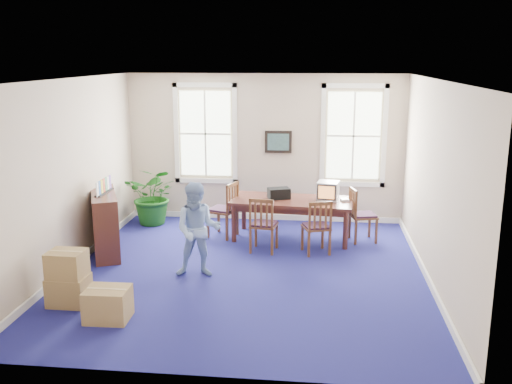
# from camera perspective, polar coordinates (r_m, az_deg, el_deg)

# --- Properties ---
(floor) EXTENTS (6.50, 6.50, 0.00)m
(floor) POSITION_cam_1_polar(r_m,az_deg,el_deg) (9.73, -0.98, -7.99)
(floor) COLOR navy
(floor) RESTS_ON ground
(ceiling) EXTENTS (6.50, 6.50, 0.00)m
(ceiling) POSITION_cam_1_polar(r_m,az_deg,el_deg) (9.06, -1.06, 11.20)
(ceiling) COLOR white
(ceiling) RESTS_ON ground
(wall_back) EXTENTS (6.50, 0.00, 6.50)m
(wall_back) POSITION_cam_1_polar(r_m,az_deg,el_deg) (12.44, 0.87, 4.40)
(wall_back) COLOR #C4AF97
(wall_back) RESTS_ON ground
(wall_front) EXTENTS (6.50, 0.00, 6.50)m
(wall_front) POSITION_cam_1_polar(r_m,az_deg,el_deg) (6.16, -4.84, -5.09)
(wall_front) COLOR #C4AF97
(wall_front) RESTS_ON ground
(wall_left) EXTENTS (0.00, 6.50, 6.50)m
(wall_left) POSITION_cam_1_polar(r_m,az_deg,el_deg) (10.08, -18.19, 1.59)
(wall_left) COLOR #C4AF97
(wall_left) RESTS_ON ground
(wall_right) EXTENTS (0.00, 6.50, 6.50)m
(wall_right) POSITION_cam_1_polar(r_m,az_deg,el_deg) (9.37, 17.49, 0.78)
(wall_right) COLOR #C4AF97
(wall_right) RESTS_ON ground
(baseboard_back) EXTENTS (6.00, 0.04, 0.12)m
(baseboard_back) POSITION_cam_1_polar(r_m,az_deg,el_deg) (12.74, 0.84, -2.47)
(baseboard_back) COLOR white
(baseboard_back) RESTS_ON ground
(baseboard_left) EXTENTS (0.04, 6.50, 0.12)m
(baseboard_left) POSITION_cam_1_polar(r_m,az_deg,el_deg) (10.48, -17.43, -6.68)
(baseboard_left) COLOR white
(baseboard_left) RESTS_ON ground
(baseboard_right) EXTENTS (0.04, 6.50, 0.12)m
(baseboard_right) POSITION_cam_1_polar(r_m,az_deg,el_deg) (9.81, 16.68, -8.02)
(baseboard_right) COLOR white
(baseboard_right) RESTS_ON ground
(window_left) EXTENTS (1.40, 0.12, 2.20)m
(window_left) POSITION_cam_1_polar(r_m,az_deg,el_deg) (12.56, -5.07, 5.83)
(window_left) COLOR white
(window_left) RESTS_ON ground
(window_right) EXTENTS (1.40, 0.12, 2.20)m
(window_right) POSITION_cam_1_polar(r_m,az_deg,el_deg) (12.34, 9.73, 5.55)
(window_right) COLOR white
(window_right) RESTS_ON ground
(wall_picture) EXTENTS (0.58, 0.06, 0.48)m
(wall_picture) POSITION_cam_1_polar(r_m,az_deg,el_deg) (12.34, 2.25, 5.03)
(wall_picture) COLOR black
(wall_picture) RESTS_ON ground
(conference_table) EXTENTS (2.45, 1.29, 0.80)m
(conference_table) POSITION_cam_1_polar(r_m,az_deg,el_deg) (11.34, 3.61, -2.71)
(conference_table) COLOR #4C231B
(conference_table) RESTS_ON ground
(crt_tv) EXTENTS (0.47, 0.50, 0.36)m
(crt_tv) POSITION_cam_1_polar(r_m,az_deg,el_deg) (11.24, 7.22, 0.13)
(crt_tv) COLOR #B7B7BC
(crt_tv) RESTS_ON conference_table
(game_console) EXTENTS (0.18, 0.21, 0.04)m
(game_console) POSITION_cam_1_polar(r_m,az_deg,el_deg) (11.24, 8.84, -0.77)
(game_console) COLOR white
(game_console) RESTS_ON conference_table
(equipment_bag) EXTENTS (0.49, 0.40, 0.21)m
(equipment_bag) POSITION_cam_1_polar(r_m,az_deg,el_deg) (11.28, 2.30, -0.13)
(equipment_bag) COLOR black
(equipment_bag) RESTS_ON conference_table
(chair_near_left) EXTENTS (0.53, 0.53, 1.05)m
(chair_near_left) POSITION_cam_1_polar(r_m,az_deg,el_deg) (10.57, 0.79, -3.20)
(chair_near_left) COLOR brown
(chair_near_left) RESTS_ON ground
(chair_near_right) EXTENTS (0.59, 0.59, 1.03)m
(chair_near_right) POSITION_cam_1_polar(r_m,az_deg,el_deg) (10.53, 6.04, -3.41)
(chair_near_right) COLOR brown
(chair_near_right) RESTS_ON ground
(chair_end_left) EXTENTS (0.65, 0.65, 1.12)m
(chair_end_left) POSITION_cam_1_polar(r_m,az_deg,el_deg) (11.44, -3.37, -1.74)
(chair_end_left) COLOR brown
(chair_end_left) RESTS_ON ground
(chair_end_right) EXTENTS (0.58, 0.58, 1.06)m
(chair_end_right) POSITION_cam_1_polar(r_m,az_deg,el_deg) (11.34, 10.68, -2.26)
(chair_end_right) COLOR brown
(chair_end_right) RESTS_ON ground
(man) EXTENTS (0.83, 0.68, 1.58)m
(man) POSITION_cam_1_polar(r_m,az_deg,el_deg) (9.36, -5.83, -3.79)
(man) COLOR #89A8D9
(man) RESTS_ON ground
(credenza) EXTENTS (0.98, 1.54, 1.17)m
(credenza) POSITION_cam_1_polar(r_m,az_deg,el_deg) (10.83, -14.87, -2.91)
(credenza) COLOR #4C231B
(credenza) RESTS_ON ground
(brochure_rack) EXTENTS (0.20, 0.65, 0.28)m
(brochure_rack) POSITION_cam_1_polar(r_m,az_deg,el_deg) (10.65, -15.00, 0.84)
(brochure_rack) COLOR #99999E
(brochure_rack) RESTS_ON credenza
(potted_plant) EXTENTS (1.22, 1.08, 1.27)m
(potted_plant) POSITION_cam_1_polar(r_m,az_deg,el_deg) (12.45, -10.16, -0.34)
(potted_plant) COLOR #134911
(potted_plant) RESTS_ON ground
(cardboard_boxes) EXTENTS (1.55, 1.55, 0.86)m
(cardboard_boxes) POSITION_cam_1_polar(r_m,az_deg,el_deg) (8.83, -16.74, -7.89)
(cardboard_boxes) COLOR #A8864E
(cardboard_boxes) RESTS_ON ground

